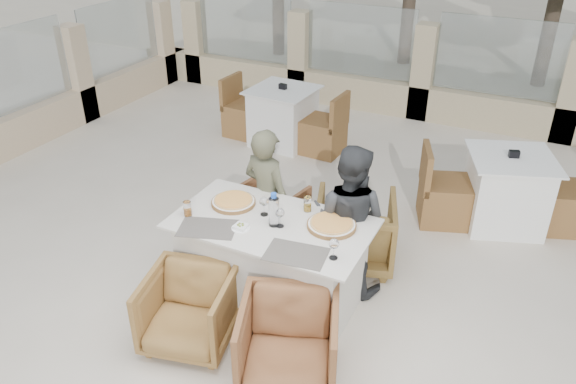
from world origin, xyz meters
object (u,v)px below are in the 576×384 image
at_px(dining_table, 272,261).
at_px(wine_glass_centre, 264,205).
at_px(wine_glass_near, 280,216).
at_px(water_bottle, 274,209).
at_px(bg_table_a, 283,117).
at_px(wine_glass_corner, 334,248).
at_px(armchair_near_left, 189,310).
at_px(armchair_near_right, 289,343).
at_px(pizza_left, 233,201).
at_px(pizza_right, 332,224).
at_px(beer_glass_right, 307,204).
at_px(beer_glass_left, 187,209).
at_px(diner_right, 349,220).
at_px(olive_dish, 241,226).
at_px(bg_table_b, 506,191).
at_px(diner_left, 267,198).
at_px(armchair_far_right, 355,231).
at_px(armchair_far_left, 270,212).

xyz_separation_m(dining_table, wine_glass_centre, (-0.11, 0.08, 0.48)).
bearing_deg(wine_glass_near, water_bottle, -175.78).
xyz_separation_m(water_bottle, bg_table_a, (-1.42, 2.99, -0.53)).
relative_size(wine_glass_corner, armchair_near_left, 0.28).
relative_size(wine_glass_centre, armchair_near_right, 0.26).
bearing_deg(bg_table_a, pizza_left, -68.23).
distance_m(pizza_right, beer_glass_right, 0.31).
bearing_deg(wine_glass_corner, dining_table, 159.76).
xyz_separation_m(water_bottle, wine_glass_near, (0.05, 0.00, -0.05)).
height_order(beer_glass_left, armchair_near_right, beer_glass_left).
bearing_deg(diner_right, bg_table_a, -52.57).
xyz_separation_m(pizza_right, bg_table_a, (-1.84, 2.82, -0.41)).
distance_m(olive_dish, bg_table_a, 3.40).
bearing_deg(bg_table_b, armchair_near_right, -130.46).
distance_m(dining_table, water_bottle, 0.53).
distance_m(wine_glass_corner, bg_table_a, 3.81).
relative_size(wine_glass_centre, diner_left, 0.14).
bearing_deg(wine_glass_near, armchair_near_right, -59.22).
height_order(wine_glass_near, beer_glass_right, wine_glass_near).
bearing_deg(beer_glass_left, bg_table_a, 102.75).
distance_m(armchair_far_right, diner_left, 0.88).
height_order(wine_glass_near, bg_table_a, wine_glass_near).
height_order(pizza_right, armchair_near_left, pizza_right).
distance_m(wine_glass_near, armchair_far_right, 1.05).
bearing_deg(armchair_far_right, bg_table_a, -68.45).
bearing_deg(pizza_right, armchair_near_left, -131.89).
bearing_deg(water_bottle, pizza_left, 162.78).
height_order(pizza_left, armchair_near_right, pizza_left).
xyz_separation_m(pizza_right, olive_dish, (-0.63, -0.34, -0.00)).
xyz_separation_m(olive_dish, armchair_near_left, (-0.16, -0.55, -0.49)).
relative_size(armchair_near_left, bg_table_a, 0.41).
bearing_deg(diner_right, pizza_left, 20.89).
distance_m(dining_table, beer_glass_right, 0.57).
distance_m(dining_table, wine_glass_near, 0.49).
bearing_deg(bg_table_b, diner_left, -158.91).
bearing_deg(armchair_near_right, diner_right, 70.35).
distance_m(armchair_far_left, armchair_near_left, 1.59).
distance_m(pizza_left, armchair_near_right, 1.34).
xyz_separation_m(water_bottle, beer_glass_left, (-0.70, -0.18, -0.08)).
height_order(wine_glass_corner, beer_glass_right, wine_glass_corner).
bearing_deg(armchair_far_right, pizza_right, 73.27).
height_order(water_bottle, wine_glass_centre, water_bottle).
bearing_deg(diner_right, wine_glass_corner, 101.95).
distance_m(armchair_far_right, armchair_near_left, 1.74).
relative_size(armchair_near_left, diner_left, 0.50).
bearing_deg(pizza_left, water_bottle, -17.22).
xyz_separation_m(dining_table, armchair_near_left, (-0.34, -0.74, -0.08)).
relative_size(pizza_right, diner_right, 0.29).
height_order(water_bottle, beer_glass_right, water_bottle).
xyz_separation_m(beer_glass_left, beer_glass_right, (0.85, 0.50, -0.00)).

